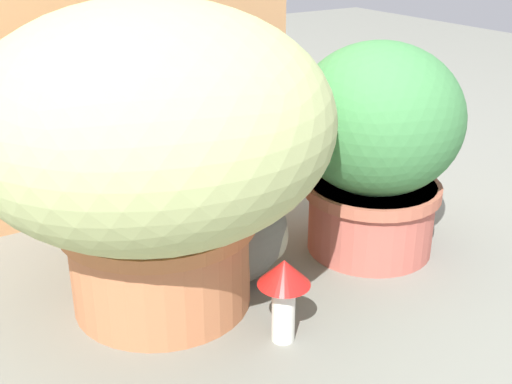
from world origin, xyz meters
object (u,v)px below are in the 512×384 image
leafy_planter (376,144)px  mushroom_ornament_red (284,285)px  grass_planter (153,139)px  mushroom_ornament_pink (154,288)px  cat (227,226)px

leafy_planter → mushroom_ornament_red: bearing=-153.5°
grass_planter → mushroom_ornament_pink: (-0.05, -0.07, -0.24)m
leafy_planter → grass_planter: bearing=174.0°
cat → mushroom_ornament_pink: bearing=-163.3°
grass_planter → leafy_planter: bearing=-6.0°
leafy_planter → mushroom_ornament_pink: 0.53m
cat → mushroom_ornament_pink: (-0.18, -0.05, -0.05)m
grass_planter → cat: (0.13, -0.01, -0.19)m
cat → mushroom_ornament_pink: 0.19m
leafy_planter → mushroom_ornament_pink: leafy_planter is taller
mushroom_ornament_red → cat: bearing=86.0°
mushroom_ornament_red → leafy_planter: bearing=26.5°
grass_planter → mushroom_ornament_pink: bearing=-124.5°
grass_planter → mushroom_ornament_red: size_ratio=4.03×
grass_planter → leafy_planter: grass_planter is taller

